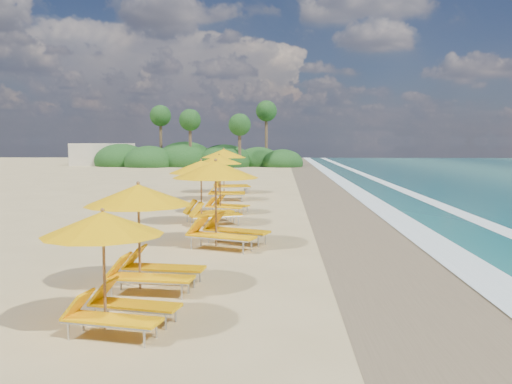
# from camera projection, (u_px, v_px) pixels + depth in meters

# --- Properties ---
(ground) EXTENTS (160.00, 160.00, 0.00)m
(ground) POSITION_uv_depth(u_px,v_px,m) (256.00, 224.00, 19.69)
(ground) COLOR tan
(ground) RESTS_ON ground
(wet_sand) EXTENTS (4.00, 160.00, 0.01)m
(wet_sand) POSITION_uv_depth(u_px,v_px,m) (365.00, 225.00, 19.49)
(wet_sand) COLOR #7F6B4C
(wet_sand) RESTS_ON ground
(surf_foam) EXTENTS (4.00, 160.00, 0.01)m
(surf_foam) POSITION_uv_depth(u_px,v_px,m) (440.00, 225.00, 19.36)
(surf_foam) COLOR white
(surf_foam) RESTS_ON ground
(station_0) EXTENTS (2.41, 2.31, 1.99)m
(station_0) POSITION_uv_depth(u_px,v_px,m) (113.00, 262.00, 8.57)
(station_0) COLOR olive
(station_0) RESTS_ON ground
(station_1) EXTENTS (2.59, 2.44, 2.24)m
(station_1) POSITION_uv_depth(u_px,v_px,m) (147.00, 229.00, 10.97)
(station_1) COLOR olive
(station_1) RESTS_ON ground
(station_2) EXTENTS (3.31, 3.27, 2.56)m
(station_2) POSITION_uv_depth(u_px,v_px,m) (222.00, 197.00, 15.44)
(station_2) COLOR olive
(station_2) RESTS_ON ground
(station_3) EXTENTS (3.16, 3.14, 2.42)m
(station_3) POSITION_uv_depth(u_px,v_px,m) (206.00, 188.00, 19.65)
(station_3) COLOR olive
(station_3) RESTS_ON ground
(station_4) EXTENTS (2.57, 2.52, 2.00)m
(station_4) POSITION_uv_depth(u_px,v_px,m) (224.00, 187.00, 22.63)
(station_4) COLOR olive
(station_4) RESTS_ON ground
(station_5) EXTENTS (2.70, 2.52, 2.42)m
(station_5) POSITION_uv_depth(u_px,v_px,m) (223.00, 174.00, 27.67)
(station_5) COLOR olive
(station_5) RESTS_ON ground
(station_6) EXTENTS (3.24, 3.10, 2.68)m
(station_6) POSITION_uv_depth(u_px,v_px,m) (227.00, 168.00, 31.55)
(station_6) COLOR olive
(station_6) RESTS_ON ground
(treeline) EXTENTS (25.80, 8.80, 9.74)m
(treeline) POSITION_uv_depth(u_px,v_px,m) (193.00, 158.00, 65.33)
(treeline) COLOR #163D14
(treeline) RESTS_ON ground
(beach_building) EXTENTS (7.00, 5.00, 2.80)m
(beach_building) POSITION_uv_depth(u_px,v_px,m) (103.00, 154.00, 68.34)
(beach_building) COLOR beige
(beach_building) RESTS_ON ground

